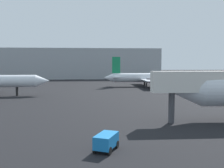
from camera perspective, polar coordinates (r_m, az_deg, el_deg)
airplane_distant at (r=78.91m, az=8.04°, el=1.42°), size 27.70×24.14×9.02m
baggage_cart at (r=20.46m, az=-1.29°, el=-12.56°), size 2.20×2.72×1.30m
terminal_building at (r=125.42m, az=-10.34°, el=4.44°), size 89.00×18.91×14.06m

